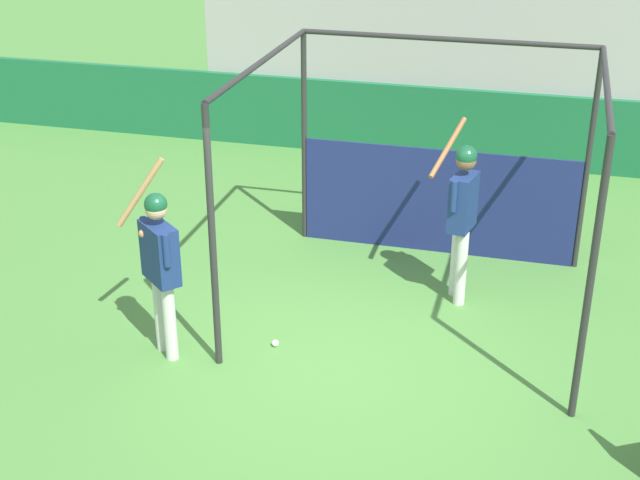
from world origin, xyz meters
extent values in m
plane|color=#477F38|center=(0.00, 0.00, 0.00)|extent=(60.00, 60.00, 0.00)
cube|color=#196038|center=(0.00, 6.33, 0.60)|extent=(24.00, 0.12, 1.20)
cube|color=#9E9E99|center=(0.00, 7.99, 1.43)|extent=(7.60, 3.20, 2.85)
cube|color=#1E6B3D|center=(-3.03, 6.79, 1.25)|extent=(0.45, 0.40, 0.10)
cube|color=#1E6B3D|center=(-3.03, 6.97, 1.48)|extent=(0.45, 0.06, 0.40)
cube|color=#1E6B3D|center=(-2.48, 6.79, 1.25)|extent=(0.45, 0.40, 0.10)
cube|color=#1E6B3D|center=(-2.48, 6.97, 1.48)|extent=(0.45, 0.06, 0.40)
cube|color=#1E6B3D|center=(-1.93, 6.79, 1.25)|extent=(0.45, 0.40, 0.10)
cube|color=#1E6B3D|center=(-1.93, 6.97, 1.48)|extent=(0.45, 0.06, 0.40)
cube|color=#1E6B3D|center=(-1.38, 6.79, 1.25)|extent=(0.45, 0.40, 0.10)
cube|color=#1E6B3D|center=(-1.38, 6.97, 1.48)|extent=(0.45, 0.06, 0.40)
cube|color=#1E6B3D|center=(-0.83, 6.79, 1.25)|extent=(0.45, 0.40, 0.10)
cube|color=#1E6B3D|center=(-0.83, 6.97, 1.48)|extent=(0.45, 0.06, 0.40)
cube|color=#1E6B3D|center=(-0.28, 6.79, 1.25)|extent=(0.45, 0.40, 0.10)
cube|color=#1E6B3D|center=(-0.28, 6.97, 1.48)|extent=(0.45, 0.06, 0.40)
cube|color=#1E6B3D|center=(0.27, 6.79, 1.25)|extent=(0.45, 0.40, 0.10)
cube|color=#1E6B3D|center=(0.27, 6.97, 1.48)|extent=(0.45, 0.06, 0.40)
cube|color=#1E6B3D|center=(0.83, 6.79, 1.25)|extent=(0.45, 0.40, 0.10)
cube|color=#1E6B3D|center=(0.83, 6.97, 1.48)|extent=(0.45, 0.06, 0.40)
cube|color=#1E6B3D|center=(1.38, 6.79, 1.25)|extent=(0.45, 0.40, 0.10)
cube|color=#1E6B3D|center=(1.38, 6.97, 1.48)|extent=(0.45, 0.06, 0.40)
cube|color=#1E6B3D|center=(1.92, 6.79, 1.25)|extent=(0.45, 0.40, 0.10)
cube|color=#1E6B3D|center=(1.92, 6.97, 1.48)|extent=(0.45, 0.06, 0.40)
cube|color=#1E6B3D|center=(2.47, 6.79, 1.25)|extent=(0.45, 0.40, 0.10)
cube|color=#1E6B3D|center=(2.47, 6.97, 1.48)|extent=(0.45, 0.06, 0.40)
cube|color=#1E6B3D|center=(3.03, 6.79, 1.25)|extent=(0.45, 0.40, 0.10)
cube|color=#1E6B3D|center=(3.03, 6.97, 1.48)|extent=(0.45, 0.06, 0.40)
cube|color=#1E6B3D|center=(-3.03, 7.59, 1.65)|extent=(0.45, 0.40, 0.10)
cube|color=#1E6B3D|center=(-3.03, 7.77, 1.88)|extent=(0.45, 0.06, 0.40)
cube|color=#1E6B3D|center=(-2.48, 7.59, 1.65)|extent=(0.45, 0.40, 0.10)
cube|color=#1E6B3D|center=(-2.48, 7.77, 1.88)|extent=(0.45, 0.06, 0.40)
cube|color=#1E6B3D|center=(-1.93, 7.59, 1.65)|extent=(0.45, 0.40, 0.10)
cube|color=#1E6B3D|center=(-1.93, 7.77, 1.88)|extent=(0.45, 0.06, 0.40)
cube|color=#1E6B3D|center=(-1.38, 7.59, 1.65)|extent=(0.45, 0.40, 0.10)
cube|color=#1E6B3D|center=(-1.38, 7.77, 1.88)|extent=(0.45, 0.06, 0.40)
cube|color=#1E6B3D|center=(-0.83, 7.59, 1.65)|extent=(0.45, 0.40, 0.10)
cube|color=#1E6B3D|center=(-0.83, 7.77, 1.88)|extent=(0.45, 0.06, 0.40)
cube|color=#1E6B3D|center=(-0.28, 7.59, 1.65)|extent=(0.45, 0.40, 0.10)
cube|color=#1E6B3D|center=(-0.28, 7.77, 1.88)|extent=(0.45, 0.06, 0.40)
cube|color=#1E6B3D|center=(0.27, 7.59, 1.65)|extent=(0.45, 0.40, 0.10)
cube|color=#1E6B3D|center=(0.27, 7.77, 1.88)|extent=(0.45, 0.06, 0.40)
cube|color=#1E6B3D|center=(0.83, 7.59, 1.65)|extent=(0.45, 0.40, 0.10)
cube|color=#1E6B3D|center=(0.83, 7.77, 1.88)|extent=(0.45, 0.06, 0.40)
cube|color=#1E6B3D|center=(1.38, 7.59, 1.65)|extent=(0.45, 0.40, 0.10)
cube|color=#1E6B3D|center=(1.38, 7.77, 1.88)|extent=(0.45, 0.06, 0.40)
cube|color=#1E6B3D|center=(1.92, 7.59, 1.65)|extent=(0.45, 0.40, 0.10)
cube|color=#1E6B3D|center=(1.92, 7.77, 1.88)|extent=(0.45, 0.06, 0.40)
cube|color=#1E6B3D|center=(2.47, 7.59, 1.65)|extent=(0.45, 0.40, 0.10)
cube|color=#1E6B3D|center=(2.47, 7.77, 1.88)|extent=(0.45, 0.06, 0.40)
cube|color=#1E6B3D|center=(3.03, 7.59, 1.65)|extent=(0.45, 0.40, 0.10)
cube|color=#1E6B3D|center=(3.03, 7.77, 1.88)|extent=(0.45, 0.06, 0.40)
cube|color=#1E6B3D|center=(-3.03, 8.39, 2.05)|extent=(0.45, 0.40, 0.10)
cube|color=#1E6B3D|center=(-2.48, 8.39, 2.05)|extent=(0.45, 0.40, 0.10)
cube|color=#1E6B3D|center=(-1.93, 8.39, 2.05)|extent=(0.45, 0.40, 0.10)
cube|color=#1E6B3D|center=(-1.38, 8.39, 2.05)|extent=(0.45, 0.40, 0.10)
cube|color=#1E6B3D|center=(-0.83, 8.39, 2.05)|extent=(0.45, 0.40, 0.10)
cube|color=#1E6B3D|center=(-0.28, 8.39, 2.05)|extent=(0.45, 0.40, 0.10)
cube|color=#1E6B3D|center=(0.27, 8.39, 2.05)|extent=(0.45, 0.40, 0.10)
cube|color=#1E6B3D|center=(0.83, 8.39, 2.05)|extent=(0.45, 0.40, 0.10)
cube|color=#1E6B3D|center=(1.38, 8.39, 2.05)|extent=(0.45, 0.40, 0.10)
cube|color=#1E6B3D|center=(1.92, 8.39, 2.05)|extent=(0.45, 0.40, 0.10)
cube|color=#1E6B3D|center=(2.47, 8.39, 2.05)|extent=(0.45, 0.40, 0.10)
cube|color=#1E6B3D|center=(2.47, 8.57, 2.28)|extent=(0.45, 0.06, 0.40)
cube|color=#1E6B3D|center=(3.03, 8.39, 2.05)|extent=(0.45, 0.40, 0.10)
cube|color=#1E6B3D|center=(3.03, 8.57, 2.28)|extent=(0.45, 0.06, 0.40)
cylinder|color=#282828|center=(-1.10, -0.34, 1.36)|extent=(0.07, 0.07, 2.72)
cylinder|color=#282828|center=(2.38, -0.34, 1.36)|extent=(0.07, 0.07, 2.72)
cylinder|color=#282828|center=(-1.10, 2.87, 1.36)|extent=(0.07, 0.07, 2.72)
cylinder|color=#282828|center=(2.38, 2.87, 1.36)|extent=(0.07, 0.07, 2.72)
cylinder|color=#282828|center=(-1.10, 1.26, 2.72)|extent=(0.06, 3.21, 0.06)
cylinder|color=#282828|center=(2.38, 1.26, 2.72)|extent=(0.06, 3.21, 0.06)
cylinder|color=#282828|center=(0.64, 2.87, 2.72)|extent=(3.48, 0.06, 0.06)
cube|color=navy|center=(0.64, 2.85, 0.69)|extent=(3.41, 0.03, 1.37)
cylinder|color=silver|center=(1.11, 1.53, 0.45)|extent=(0.15, 0.15, 0.89)
cylinder|color=silver|center=(1.03, 1.74, 0.45)|extent=(0.15, 0.15, 0.89)
cube|color=navy|center=(1.07, 1.64, 1.21)|extent=(0.30, 0.46, 0.63)
sphere|color=brown|center=(1.07, 1.64, 1.69)|extent=(0.22, 0.22, 0.22)
sphere|color=#144C2D|center=(1.07, 1.64, 1.74)|extent=(0.23, 0.23, 0.23)
cylinder|color=navy|center=(0.99, 1.43, 1.35)|extent=(0.08, 0.08, 0.35)
cylinder|color=navy|center=(1.08, 1.86, 1.35)|extent=(0.08, 0.08, 0.35)
cylinder|color=brown|center=(0.83, 1.94, 1.72)|extent=(0.33, 0.71, 0.54)
sphere|color=brown|center=(1.16, 1.81, 1.47)|extent=(0.08, 0.08, 0.08)
cylinder|color=silver|center=(-1.59, -0.38, 0.43)|extent=(0.18, 0.18, 0.85)
cylinder|color=silver|center=(-1.75, -0.25, 0.43)|extent=(0.18, 0.18, 0.85)
cube|color=navy|center=(-1.67, -0.32, 1.16)|extent=(0.50, 0.48, 0.60)
sphere|color=tan|center=(-1.67, -0.32, 1.62)|extent=(0.21, 0.21, 0.21)
sphere|color=#144C2D|center=(-1.67, -0.32, 1.67)|extent=(0.22, 0.22, 0.22)
cylinder|color=navy|center=(-1.51, -0.51, 1.29)|extent=(0.10, 0.10, 0.33)
cylinder|color=navy|center=(-1.89, -0.18, 1.29)|extent=(0.10, 0.10, 0.33)
cylinder|color=#AD7F4C|center=(-1.94, -0.08, 1.68)|extent=(0.50, 0.27, 0.71)
sphere|color=#AD7F4C|center=(-1.84, -0.30, 1.34)|extent=(0.08, 0.08, 0.08)
sphere|color=white|center=(-0.64, 0.10, 0.04)|extent=(0.07, 0.07, 0.07)
camera|label=1|loc=(1.89, -7.52, 4.95)|focal=50.00mm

